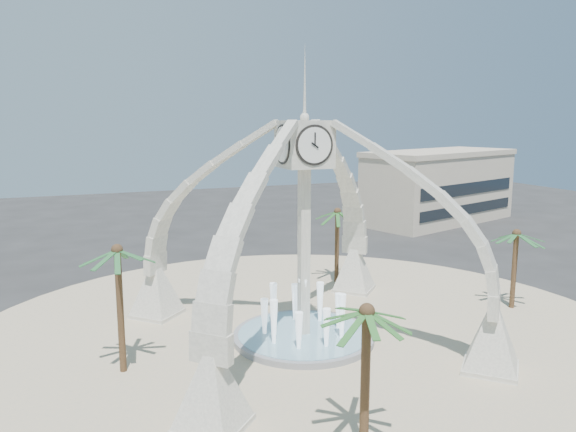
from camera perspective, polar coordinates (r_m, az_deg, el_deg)
name	(u,v)px	position (r m, az deg, el deg)	size (l,w,h in m)	color
ground	(303,340)	(32.58, 1.58, -12.49)	(140.00, 140.00, 0.00)	#282828
plaza	(303,340)	(32.57, 1.58, -12.44)	(40.00, 40.00, 0.06)	tan
clock_tower	(304,228)	(30.70, 1.64, -1.22)	(17.94, 17.94, 16.30)	silver
fountain	(303,335)	(32.47, 1.58, -12.02)	(8.00, 8.00, 3.62)	gray
building_ne	(439,186)	(70.19, 15.10, 2.95)	(21.87, 14.17, 8.60)	beige
palm_east	(517,235)	(39.20, 22.21, -1.76)	(4.72, 4.72, 5.73)	brown
palm_west	(117,252)	(28.04, -16.97, -3.55)	(3.98, 3.98, 6.88)	brown
palm_north	(337,213)	(42.23, 5.04, 0.35)	(3.54, 3.54, 6.16)	brown
palm_south	(367,314)	(20.67, 8.02, -9.79)	(4.42, 4.42, 6.27)	brown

